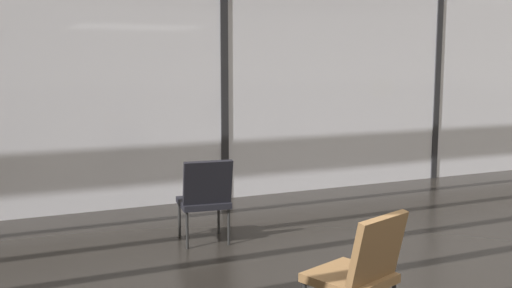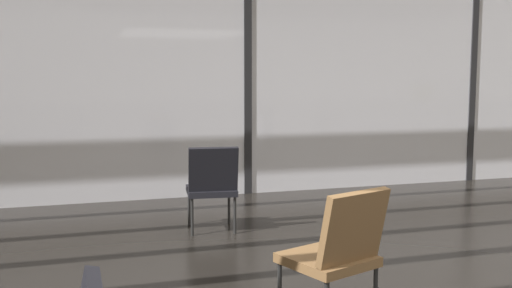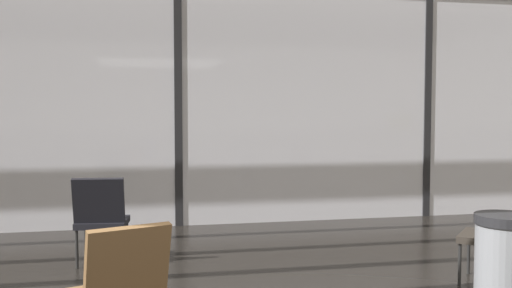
% 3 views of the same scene
% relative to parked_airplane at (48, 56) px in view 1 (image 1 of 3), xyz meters
% --- Properties ---
extents(glass_curtain_wall, '(14.00, 0.08, 3.09)m').
position_rel_parked_airplane_xyz_m(glass_curtain_wall, '(1.66, -5.72, -0.38)').
color(glass_curtain_wall, silver).
rests_on(glass_curtain_wall, ground).
extents(window_mullion_1, '(0.10, 0.12, 3.09)m').
position_rel_parked_airplane_xyz_m(window_mullion_1, '(1.66, -5.72, -0.38)').
color(window_mullion_1, black).
rests_on(window_mullion_1, ground).
extents(window_mullion_2, '(0.10, 0.12, 3.09)m').
position_rel_parked_airplane_xyz_m(window_mullion_2, '(5.16, -5.72, -0.38)').
color(window_mullion_2, black).
rests_on(window_mullion_2, ground).
extents(parked_airplane, '(11.84, 3.85, 3.85)m').
position_rel_parked_airplane_xyz_m(parked_airplane, '(0.00, 0.00, 0.00)').
color(parked_airplane, silver).
rests_on(parked_airplane, ground).
extents(lounge_chair_0, '(0.63, 0.66, 0.87)m').
position_rel_parked_airplane_xyz_m(lounge_chair_0, '(1.01, -9.93, -1.43)').
color(lounge_chair_0, brown).
rests_on(lounge_chair_0, ground).
extents(lounge_chair_4, '(0.54, 0.58, 0.87)m').
position_rel_parked_airplane_xyz_m(lounge_chair_4, '(0.77, -7.52, -1.43)').
color(lounge_chair_4, black).
rests_on(lounge_chair_4, ground).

